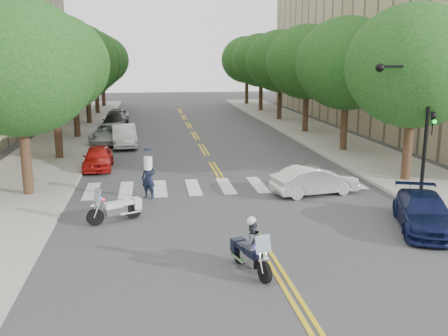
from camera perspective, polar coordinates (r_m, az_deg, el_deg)
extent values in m
plane|color=#38383A|center=(17.51, 3.52, -7.43)|extent=(140.00, 140.00, 0.00)
cube|color=#9E9991|center=(38.99, -17.39, 3.34)|extent=(5.00, 60.00, 0.15)
cube|color=#9E9991|center=(40.67, 10.15, 4.08)|extent=(5.00, 60.00, 0.15)
cylinder|color=#382316|center=(23.10, -21.68, 0.91)|extent=(0.44, 0.44, 3.32)
ellipsoid|color=#113D13|center=(22.69, -22.50, 10.60)|extent=(6.40, 6.40, 5.76)
cylinder|color=#382316|center=(30.84, -18.45, 3.91)|extent=(0.44, 0.44, 3.32)
ellipsoid|color=#113D13|center=(30.53, -18.97, 11.17)|extent=(6.40, 6.40, 5.76)
cylinder|color=#382316|center=(38.68, -16.52, 5.70)|extent=(0.44, 0.44, 3.32)
ellipsoid|color=#113D13|center=(38.43, -16.89, 11.48)|extent=(6.40, 6.40, 5.76)
cylinder|color=#382316|center=(46.57, -15.23, 6.88)|extent=(0.44, 0.44, 3.32)
ellipsoid|color=#113D13|center=(46.37, -15.51, 11.67)|extent=(6.40, 6.40, 5.76)
cylinder|color=#382316|center=(54.50, -14.31, 7.71)|extent=(0.44, 0.44, 3.32)
ellipsoid|color=#113D13|center=(54.33, -14.54, 11.81)|extent=(6.40, 6.40, 5.76)
cylinder|color=#382316|center=(62.44, -13.62, 8.33)|extent=(0.44, 0.44, 3.32)
ellipsoid|color=#113D13|center=(62.29, -13.81, 11.91)|extent=(6.40, 6.40, 5.76)
cylinder|color=#382316|center=(25.65, 20.24, 2.12)|extent=(0.44, 0.44, 3.32)
ellipsoid|color=#113D13|center=(25.28, 20.92, 10.85)|extent=(6.40, 6.40, 5.76)
cylinder|color=#382316|center=(32.79, 13.56, 4.70)|extent=(0.44, 0.44, 3.32)
ellipsoid|color=#113D13|center=(32.50, 13.92, 11.52)|extent=(6.40, 6.40, 5.76)
cylinder|color=#382316|center=(40.25, 9.29, 6.31)|extent=(0.44, 0.44, 3.32)
ellipsoid|color=#113D13|center=(40.02, 9.49, 11.87)|extent=(6.40, 6.40, 5.76)
cylinder|color=#382316|center=(47.89, 6.35, 7.39)|extent=(0.44, 0.44, 3.32)
ellipsoid|color=#113D13|center=(47.69, 6.47, 12.06)|extent=(6.40, 6.40, 5.76)
cylinder|color=#382316|center=(55.63, 4.22, 8.16)|extent=(0.44, 0.44, 3.32)
ellipsoid|color=#113D13|center=(55.46, 4.29, 12.18)|extent=(6.40, 6.40, 5.76)
cylinder|color=#382316|center=(63.43, 2.61, 8.73)|extent=(0.44, 0.44, 3.32)
ellipsoid|color=#113D13|center=(63.28, 2.64, 12.26)|extent=(6.40, 6.40, 5.76)
cylinder|color=black|center=(23.01, 22.14, 4.22)|extent=(0.16, 0.16, 6.00)
cylinder|color=black|center=(22.22, 19.99, 10.87)|extent=(2.40, 0.10, 0.10)
sphere|color=black|center=(21.72, 17.38, 10.89)|extent=(0.36, 0.36, 0.36)
imported|color=black|center=(23.11, 22.72, 4.70)|extent=(0.16, 0.20, 1.00)
sphere|color=#0CCC26|center=(22.97, 22.93, 4.90)|extent=(0.18, 0.18, 0.18)
cylinder|color=black|center=(13.81, 4.66, -11.80)|extent=(0.30, 0.62, 0.61)
cylinder|color=black|center=(14.95, 1.85, -9.78)|extent=(0.33, 0.63, 0.61)
cube|color=silver|center=(14.37, 3.11, -10.33)|extent=(0.51, 0.85, 0.29)
cube|color=black|center=(14.21, 3.30, -9.62)|extent=(0.49, 0.69, 0.20)
cube|color=black|center=(14.61, 2.35, -8.90)|extent=(0.49, 0.58, 0.14)
cube|color=black|center=(14.98, 1.61, -8.78)|extent=(0.46, 0.37, 0.40)
cube|color=#8C99A5|center=(13.60, 4.47, -8.66)|extent=(0.47, 0.26, 0.49)
cube|color=red|center=(13.83, 4.53, -9.01)|extent=(0.11, 0.11, 0.07)
cube|color=#0C26E5|center=(13.73, 3.74, -9.16)|extent=(0.11, 0.11, 0.07)
imported|color=#474C56|center=(14.20, 3.13, -8.60)|extent=(0.81, 0.71, 1.41)
sphere|color=silver|center=(13.97, 3.17, -6.10)|extent=(0.27, 0.27, 0.27)
cylinder|color=black|center=(18.71, -14.50, -5.47)|extent=(0.62, 0.40, 0.63)
cylinder|color=black|center=(19.26, -10.35, -4.74)|extent=(0.64, 0.44, 0.63)
cube|color=silver|center=(18.96, -12.28, -4.78)|extent=(0.88, 0.65, 0.30)
cube|color=silver|center=(18.86, -12.57, -4.15)|extent=(0.73, 0.60, 0.21)
cube|color=silver|center=(19.05, -11.15, -3.86)|extent=(0.63, 0.57, 0.15)
cube|color=silver|center=(19.25, -10.00, -3.98)|extent=(0.44, 0.49, 0.42)
cube|color=#8C99A5|center=(18.52, -14.28, -3.04)|extent=(0.34, 0.48, 0.51)
cube|color=red|center=(18.52, -13.67, -3.55)|extent=(0.13, 0.13, 0.07)
cube|color=#0C26E5|center=(18.72, -13.93, -3.39)|extent=(0.13, 0.13, 0.07)
imported|color=black|center=(21.67, -8.62, -1.18)|extent=(0.76, 0.68, 1.76)
imported|color=silver|center=(22.44, 10.33, -1.39)|extent=(4.06, 2.04, 1.28)
imported|color=#0E153C|center=(19.03, 21.90, -4.72)|extent=(3.10, 4.64, 1.25)
imported|color=red|center=(27.93, -14.19, 1.18)|extent=(1.52, 3.73, 1.27)
imported|color=silver|center=(34.52, -11.35, 3.63)|extent=(1.91, 4.55, 1.46)
imported|color=#B8BBC0|center=(36.07, -12.99, 3.84)|extent=(2.62, 5.02, 1.35)
imported|color=black|center=(42.46, -12.38, 5.16)|extent=(2.13, 4.75, 1.35)
imported|color=gray|center=(45.96, -12.12, 5.80)|extent=(2.18, 4.49, 1.47)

